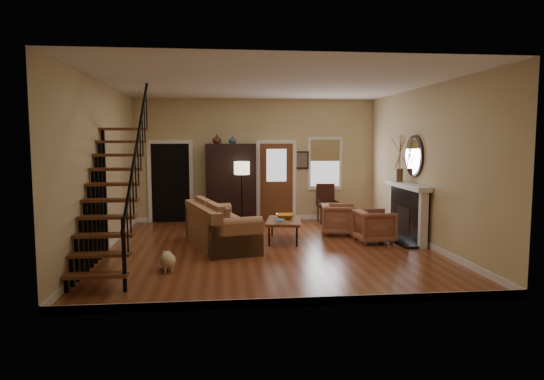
{
  "coord_description": "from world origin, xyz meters",
  "views": [
    {
      "loc": [
        -0.98,
        -9.63,
        2.18
      ],
      "look_at": [
        0.1,
        0.4,
        1.15
      ],
      "focal_mm": 32.0,
      "sensor_mm": 36.0,
      "label": 1
    }
  ],
  "objects": [
    {
      "name": "vase_b",
      "position": [
        -0.65,
        3.05,
        2.21
      ],
      "size": [
        0.2,
        0.2,
        0.21
      ],
      "primitive_type": "imported",
      "color": "#334C60",
      "rests_on": "armoire"
    },
    {
      "name": "floor_lamp",
      "position": [
        -0.44,
        2.3,
        0.83
      ],
      "size": [
        0.46,
        0.46,
        1.67
      ],
      "primitive_type": null,
      "rotation": [
        0.0,
        0.0,
        -0.25
      ],
      "color": "black",
      "rests_on": "ground"
    },
    {
      "name": "coffee_table",
      "position": [
        0.39,
        0.66,
        0.24
      ],
      "size": [
        0.91,
        1.33,
        0.47
      ],
      "primitive_type": null,
      "rotation": [
        0.0,
        0.0,
        -0.17
      ],
      "color": "brown",
      "rests_on": "ground"
    },
    {
      "name": "armchair_left",
      "position": [
        2.3,
        0.32,
        0.35
      ],
      "size": [
        0.82,
        0.8,
        0.71
      ],
      "primitive_type": "imported",
      "rotation": [
        0.0,
        0.0,
        1.63
      ],
      "color": "brown",
      "rests_on": "ground"
    },
    {
      "name": "room",
      "position": [
        -0.41,
        1.76,
        1.51
      ],
      "size": [
        7.0,
        7.33,
        3.3
      ],
      "color": "brown",
      "rests_on": "ground"
    },
    {
      "name": "dog",
      "position": [
        -1.87,
        -1.53,
        0.16
      ],
      "size": [
        0.34,
        0.48,
        0.32
      ],
      "primitive_type": null,
      "rotation": [
        0.0,
        0.0,
        0.2
      ],
      "color": "beige",
      "rests_on": "ground"
    },
    {
      "name": "sofa",
      "position": [
        -0.97,
        0.25,
        0.44
      ],
      "size": [
        1.59,
        2.52,
        0.87
      ],
      "primitive_type": null,
      "rotation": [
        0.0,
        0.0,
        0.27
      ],
      "color": "#9C6C47",
      "rests_on": "ground"
    },
    {
      "name": "armoire",
      "position": [
        -0.7,
        3.15,
        1.05
      ],
      "size": [
        1.3,
        0.6,
        2.1
      ],
      "primitive_type": null,
      "color": "black",
      "rests_on": "ground"
    },
    {
      "name": "vase_a",
      "position": [
        -1.05,
        3.05,
        2.22
      ],
      "size": [
        0.24,
        0.24,
        0.25
      ],
      "primitive_type": "imported",
      "color": "#4C2619",
      "rests_on": "armoire"
    },
    {
      "name": "armchair_right",
      "position": [
        1.76,
        1.26,
        0.36
      ],
      "size": [
        0.92,
        0.9,
        0.71
      ],
      "primitive_type": "imported",
      "rotation": [
        0.0,
        0.0,
        1.37
      ],
      "color": "brown",
      "rests_on": "ground"
    },
    {
      "name": "fireplace",
      "position": [
        3.13,
        0.5,
        0.74
      ],
      "size": [
        0.33,
        1.95,
        2.3
      ],
      "color": "black",
      "rests_on": "ground"
    },
    {
      "name": "bowl",
      "position": [
        0.44,
        0.81,
        0.52
      ],
      "size": [
        0.42,
        0.42,
        0.1
      ],
      "primitive_type": "imported",
      "color": "orange",
      "rests_on": "coffee_table"
    },
    {
      "name": "books",
      "position": [
        0.27,
        0.36,
        0.5
      ],
      "size": [
        0.22,
        0.31,
        0.06
      ],
      "primitive_type": null,
      "color": "beige",
      "rests_on": "coffee_table"
    },
    {
      "name": "staircase",
      "position": [
        -2.78,
        -1.3,
        1.6
      ],
      "size": [
        0.94,
        2.8,
        3.2
      ],
      "primitive_type": null,
      "color": "brown",
      "rests_on": "ground"
    },
    {
      "name": "side_chair",
      "position": [
        1.85,
        2.95,
        0.51
      ],
      "size": [
        0.54,
        0.54,
        1.02
      ],
      "primitive_type": null,
      "color": "#321810",
      "rests_on": "ground"
    }
  ]
}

